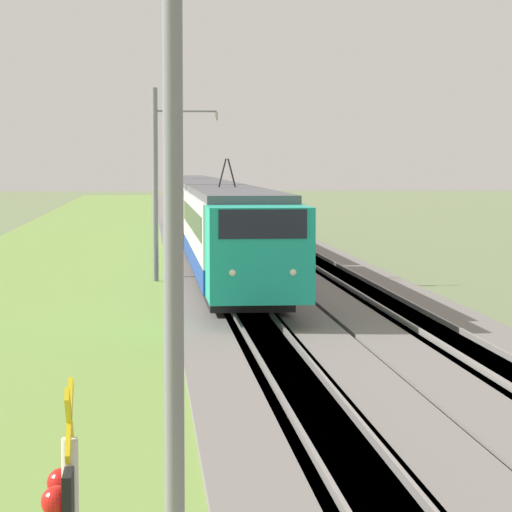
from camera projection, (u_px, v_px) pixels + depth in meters
The scene contains 8 objects.
ballast_main at pixel (210, 257), 58.98m from camera, with size 240.00×4.40×0.30m.
ballast_adjacent at pixel (302, 257), 59.39m from camera, with size 240.00×4.40×0.30m.
track_main at pixel (210, 257), 58.98m from camera, with size 240.00×1.57×0.45m.
track_adjacent at pixel (302, 256), 59.38m from camera, with size 240.00×1.57×0.45m.
grass_verge at pixel (69, 260), 58.39m from camera, with size 240.00×11.12×0.12m.
passenger_train at pixel (205, 210), 63.12m from camera, with size 63.22×2.90×4.89m.
catenary_mast_near at pixel (179, 221), 13.12m from camera, with size 0.22×2.56×7.87m.
catenary_mast_mid at pixel (157, 183), 46.96m from camera, with size 0.22×2.56×7.63m.
Camera 1 is at (-8.78, 2.96, 4.69)m, focal length 85.00 mm.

